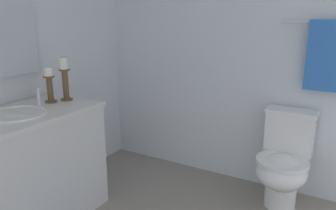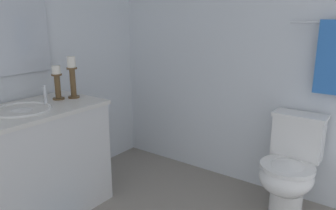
# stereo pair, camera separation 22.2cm
# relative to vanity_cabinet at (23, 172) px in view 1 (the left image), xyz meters

# --- Properties ---
(wall_back) EXTENTS (2.41, 0.04, 2.45)m
(wall_back) POSITION_rel_vanity_cabinet_xyz_m (0.88, 1.47, 0.81)
(wall_back) COLOR silver
(wall_back) RESTS_ON ground
(vanity_cabinet) EXTENTS (0.58, 1.12, 0.83)m
(vanity_cabinet) POSITION_rel_vanity_cabinet_xyz_m (0.00, 0.00, 0.00)
(vanity_cabinet) COLOR silver
(vanity_cabinet) RESTS_ON ground
(sink_basin) EXTENTS (0.40, 0.40, 0.24)m
(sink_basin) POSITION_rel_vanity_cabinet_xyz_m (0.00, 0.00, 0.38)
(sink_basin) COLOR white
(sink_basin) RESTS_ON vanity_cabinet
(candle_holder_tall) EXTENTS (0.09, 0.09, 0.33)m
(candle_holder_tall) POSITION_rel_vanity_cabinet_xyz_m (-0.00, 0.44, 0.59)
(candle_holder_tall) COLOR brown
(candle_holder_tall) RESTS_ON vanity_cabinet
(candle_holder_short) EXTENTS (0.09, 0.09, 0.26)m
(candle_holder_short) POSITION_rel_vanity_cabinet_xyz_m (-0.05, 0.34, 0.55)
(candle_holder_short) COLOR brown
(candle_holder_short) RESTS_ON vanity_cabinet
(toilet) EXTENTS (0.39, 0.54, 0.75)m
(toilet) POSITION_rel_vanity_cabinet_xyz_m (1.50, 1.18, -0.05)
(toilet) COLOR white
(toilet) RESTS_ON ground
(towel_bar) EXTENTS (0.70, 0.02, 0.02)m
(towel_bar) POSITION_rel_vanity_cabinet_xyz_m (1.70, 1.41, 1.00)
(towel_bar) COLOR silver
(towel_near_vanity) EXTENTS (0.28, 0.03, 0.52)m
(towel_near_vanity) POSITION_rel_vanity_cabinet_xyz_m (1.70, 1.39, 0.76)
(towel_near_vanity) COLOR blue
(towel_near_vanity) RESTS_ON towel_bar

